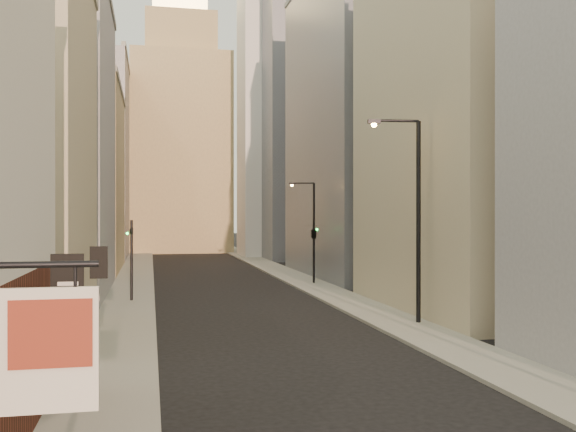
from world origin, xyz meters
The scene contains 14 objects.
sidewalk_left centered at (-6.50, 55.00, 0.07)m, with size 3.00×140.00×0.15m, color gray.
sidewalk_right centered at (6.50, 55.00, 0.07)m, with size 3.00×140.00×0.15m, color gray.
left_bldg_grey centered at (-12.00, 42.00, 10.00)m, with size 8.00×16.00×20.00m, color gray.
left_bldg_tan centered at (-12.00, 60.00, 8.50)m, with size 8.00×18.00×17.00m, color tan.
left_bldg_wingrid centered at (-12.00, 80.00, 12.00)m, with size 8.00×20.00×24.00m, color gray.
right_bldg_beige centered at (12.00, 30.00, 10.00)m, with size 8.00×16.00×20.00m, color tan.
right_bldg_wingrid centered at (12.00, 50.00, 13.00)m, with size 8.00×20.00×26.00m, color gray.
highrise centered at (18.00, 78.00, 25.66)m, with size 21.00×23.00×51.20m.
clock_tower centered at (-1.00, 92.00, 17.63)m, with size 14.00×14.00×44.90m.
white_tower centered at (10.00, 78.00, 18.61)m, with size 8.00×8.00×41.50m.
streetlamp_mid centered at (7.11, 25.93, 5.65)m, with size 2.59×0.50×9.90m.
streetlamp_far centered at (7.14, 46.01, 4.49)m, with size 2.01×0.74×7.87m.
traffic_light_left centered at (-6.38, 36.94, 3.59)m, with size 0.60×0.54×5.00m.
traffic_light_right centered at (6.87, 44.20, 3.90)m, with size 0.79×0.79×5.00m.
Camera 1 is at (-5.25, -2.91, 5.34)m, focal length 40.00 mm.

